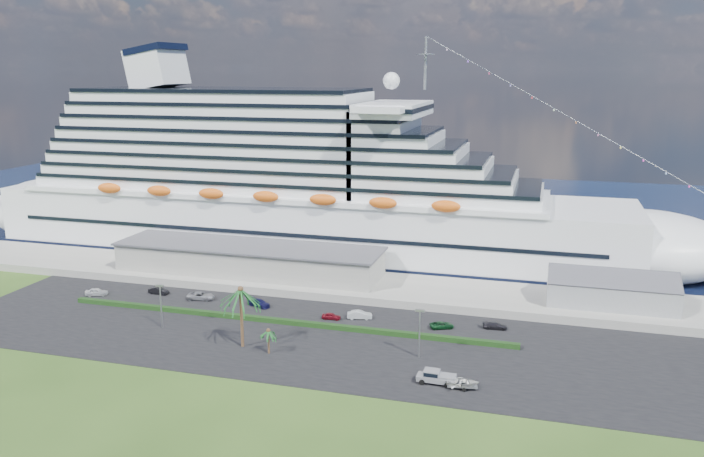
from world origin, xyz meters
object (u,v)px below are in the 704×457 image
(cruise_ship, at_px, (299,190))
(pickup_truck, at_px, (436,377))
(boat_trailer, at_px, (462,382))
(parked_car_3, at_px, (259,303))

(cruise_ship, height_order, pickup_truck, cruise_ship)
(cruise_ship, xyz_separation_m, boat_trailer, (49.90, -65.76, -15.51))
(cruise_ship, relative_size, parked_car_3, 37.83)
(cruise_ship, height_order, parked_car_3, cruise_ship)
(cruise_ship, bearing_deg, boat_trailer, -52.81)
(cruise_ship, distance_m, parked_car_3, 43.85)
(cruise_ship, xyz_separation_m, parked_car_3, (6.07, -40.43, -15.84))
(parked_car_3, relative_size, boat_trailer, 0.87)
(cruise_ship, distance_m, boat_trailer, 84.00)
(cruise_ship, xyz_separation_m, pickup_truck, (45.81, -65.08, -15.43))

